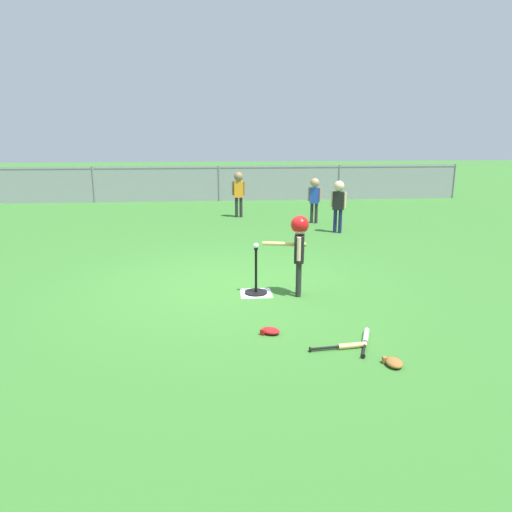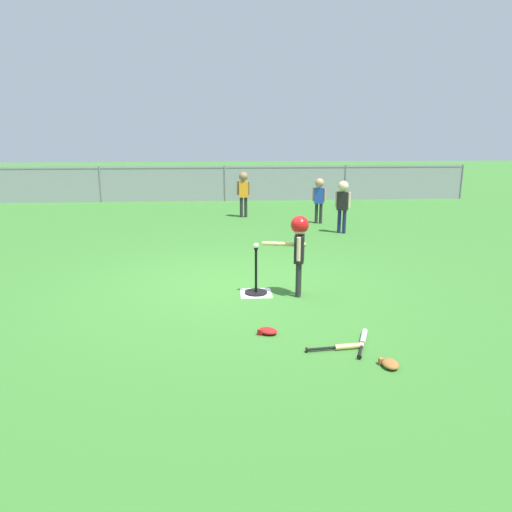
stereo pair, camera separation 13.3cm
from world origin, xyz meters
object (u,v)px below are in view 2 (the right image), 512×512
object	(u,v)px
batting_tee	(256,286)
batter_child	(299,239)
baseball_on_tee	(256,246)
glove_by_plate	(268,331)
spare_bat_wood	(343,347)
spare_bat_silver	(363,339)
fielder_near_left	(343,200)
fielder_deep_right	(319,195)
fielder_deep_center	(243,188)
glove_near_bats	(390,364)

from	to	relation	value
batting_tee	batter_child	distance (m)	0.92
baseball_on_tee	glove_by_plate	size ratio (longest dim) A/B	0.27
spare_bat_wood	batting_tee	bearing A→B (deg)	112.81
spare_bat_silver	fielder_near_left	bearing A→B (deg)	78.63
fielder_deep_right	fielder_near_left	world-z (taller)	fielder_near_left
batter_child	fielder_near_left	distance (m)	4.51
fielder_deep_right	fielder_deep_center	distance (m)	2.09
fielder_near_left	spare_bat_wood	distance (m)	6.17
batting_tee	fielder_deep_right	size ratio (longest dim) A/B	0.59
fielder_deep_center	spare_bat_silver	distance (m)	8.12
batter_child	glove_near_bats	bearing A→B (deg)	-75.19
baseball_on_tee	spare_bat_silver	size ratio (longest dim) A/B	0.11
batter_child	baseball_on_tee	bearing A→B (deg)	167.29
batting_tee	fielder_deep_right	distance (m)	5.66
fielder_near_left	spare_bat_silver	bearing A→B (deg)	-101.37
glove_near_bats	glove_by_plate	bearing A→B (deg)	141.75
fielder_deep_center	spare_bat_silver	xyz separation A→B (m)	(0.95, -8.03, -0.74)
fielder_near_left	spare_bat_silver	world-z (taller)	fielder_near_left
fielder_deep_right	fielder_near_left	bearing A→B (deg)	-76.65
fielder_near_left	spare_bat_wood	size ratio (longest dim) A/B	1.86
glove_by_plate	spare_bat_silver	bearing A→B (deg)	-15.98
fielder_near_left	spare_bat_silver	distance (m)	5.95
batting_tee	baseball_on_tee	distance (m)	0.60
batter_child	fielder_near_left	size ratio (longest dim) A/B	0.97
batting_tee	spare_bat_silver	size ratio (longest dim) A/B	0.99
fielder_deep_right	glove_near_bats	bearing A→B (deg)	-95.85
glove_by_plate	glove_near_bats	size ratio (longest dim) A/B	1.22
spare_bat_silver	baseball_on_tee	bearing A→B (deg)	121.57
glove_near_bats	spare_bat_wood	bearing A→B (deg)	130.49
baseball_on_tee	glove_by_plate	xyz separation A→B (m)	(0.03, -1.42, -0.66)
spare_bat_wood	glove_by_plate	bearing A→B (deg)	148.75
fielder_deep_center	glove_near_bats	size ratio (longest dim) A/B	5.40
fielder_deep_right	fielder_near_left	distance (m)	1.25
baseball_on_tee	glove_near_bats	size ratio (longest dim) A/B	0.33
glove_near_bats	batting_tee	bearing A→B (deg)	116.55
fielder_near_left	fielder_deep_center	bearing A→B (deg)	133.26
glove_by_plate	glove_near_bats	world-z (taller)	same
glove_by_plate	glove_near_bats	xyz separation A→B (m)	(1.12, -0.88, 0.00)
spare_bat_silver	spare_bat_wood	distance (m)	0.31
baseball_on_tee	spare_bat_wood	size ratio (longest dim) A/B	0.12
fielder_near_left	spare_bat_wood	xyz separation A→B (m)	(-1.43, -5.95, -0.73)
fielder_deep_right	glove_by_plate	size ratio (longest dim) A/B	4.12
fielder_deep_right	batting_tee	bearing A→B (deg)	-110.07
batter_child	fielder_deep_right	distance (m)	5.58
baseball_on_tee	spare_bat_silver	world-z (taller)	baseball_on_tee
batter_child	fielder_deep_center	size ratio (longest dim) A/B	0.95
glove_by_plate	fielder_near_left	bearing A→B (deg)	68.31
baseball_on_tee	fielder_deep_right	world-z (taller)	fielder_deep_right
batting_tee	baseball_on_tee	size ratio (longest dim) A/B	8.95
batter_child	glove_near_bats	distance (m)	2.38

